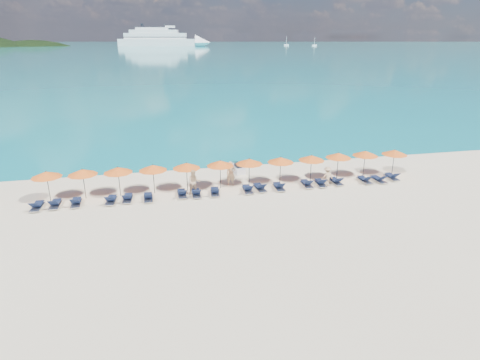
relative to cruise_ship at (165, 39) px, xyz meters
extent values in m
plane|color=beige|center=(-16.51, -523.90, -8.40)|extent=(1400.00, 1400.00, 0.00)
cube|color=#1FA9B2|center=(-16.51, 136.10, -8.40)|extent=(1600.00, 1300.00, 0.01)
ellipsoid|color=black|center=(-166.51, 36.10, -43.40)|extent=(162.00, 126.00, 85.50)
cube|color=white|center=(-10.10, 2.09, -4.01)|extent=(98.24, 36.81, 8.79)
cone|color=white|center=(46.70, -9.67, -4.01)|extent=(22.85, 22.85, 19.34)
cube|color=white|center=(-11.82, 2.45, 3.90)|extent=(78.77, 30.31, 7.03)
cube|color=white|center=(-13.54, 2.80, 9.17)|extent=(61.37, 25.06, 4.39)
cube|color=white|center=(-15.26, 3.16, 12.69)|extent=(41.90, 18.56, 3.08)
cube|color=black|center=(-11.82, 2.45, 2.58)|extent=(79.75, 30.67, 0.79)
cube|color=black|center=(-11.82, 2.45, 5.66)|extent=(77.78, 29.94, 0.79)
cylinder|color=black|center=(-27.14, 5.62, 16.20)|extent=(3.87, 3.87, 4.83)
cube|color=white|center=(194.65, -19.54, -7.57)|extent=(6.23, 2.08, 1.66)
cylinder|color=white|center=(194.65, -19.54, -2.17)|extent=(0.37, 0.37, 10.39)
cube|color=white|center=(165.76, 11.25, -7.51)|extent=(6.73, 2.24, 1.80)
cylinder|color=white|center=(165.76, 11.25, -1.67)|extent=(0.40, 0.40, 11.22)
cube|color=silver|center=(-15.55, -515.47, -8.14)|extent=(1.05, 2.21, 0.49)
cube|color=black|center=(-15.52, -515.64, -7.78)|extent=(0.55, 0.93, 0.31)
cylinder|color=black|center=(-15.61, -514.94, -7.65)|extent=(0.49, 0.11, 0.05)
imported|color=tan|center=(-16.76, -518.70, -7.43)|extent=(0.72, 0.47, 1.96)
imported|color=tan|center=(-19.78, -519.98, -7.45)|extent=(0.95, 0.58, 1.90)
imported|color=tan|center=(-9.44, -520.45, -7.60)|extent=(1.10, 0.64, 1.60)
cylinder|color=black|center=(-29.99, -519.09, -7.30)|extent=(0.05, 0.05, 2.20)
cone|color=orange|center=(-29.99, -519.09, -6.38)|extent=(2.10, 2.10, 0.42)
sphere|color=black|center=(-29.99, -519.09, -6.16)|extent=(0.08, 0.08, 0.08)
cylinder|color=black|center=(-27.59, -519.08, -7.30)|extent=(0.05, 0.05, 2.20)
cone|color=orange|center=(-27.59, -519.08, -6.38)|extent=(2.10, 2.10, 0.42)
sphere|color=black|center=(-27.59, -519.08, -6.16)|extent=(0.08, 0.08, 0.08)
cylinder|color=black|center=(-25.16, -519.12, -7.30)|extent=(0.05, 0.05, 2.20)
cone|color=orange|center=(-25.16, -519.12, -6.38)|extent=(2.10, 2.10, 0.42)
sphere|color=black|center=(-25.16, -519.12, -6.16)|extent=(0.08, 0.08, 0.08)
cylinder|color=black|center=(-22.68, -519.13, -7.30)|extent=(0.05, 0.05, 2.20)
cone|color=orange|center=(-22.68, -519.13, -6.38)|extent=(2.10, 2.10, 0.42)
sphere|color=black|center=(-22.68, -519.13, -6.16)|extent=(0.08, 0.08, 0.08)
cylinder|color=black|center=(-20.22, -519.15, -7.30)|extent=(0.05, 0.05, 2.20)
cone|color=orange|center=(-20.22, -519.15, -6.38)|extent=(2.10, 2.10, 0.42)
sphere|color=black|center=(-20.22, -519.15, -6.16)|extent=(0.08, 0.08, 0.08)
cylinder|color=black|center=(-17.66, -519.09, -7.30)|extent=(0.05, 0.05, 2.20)
cone|color=orange|center=(-17.66, -519.09, -6.38)|extent=(2.10, 2.10, 0.42)
sphere|color=black|center=(-17.66, -519.09, -6.16)|extent=(0.08, 0.08, 0.08)
cylinder|color=black|center=(-15.38, -519.11, -7.30)|extent=(0.05, 0.05, 2.20)
cone|color=orange|center=(-15.38, -519.11, -6.38)|extent=(2.10, 2.10, 0.42)
sphere|color=black|center=(-15.38, -519.11, -6.16)|extent=(0.08, 0.08, 0.08)
cylinder|color=black|center=(-12.88, -519.21, -7.30)|extent=(0.05, 0.05, 2.20)
cone|color=orange|center=(-12.88, -519.21, -6.38)|extent=(2.10, 2.10, 0.42)
sphere|color=black|center=(-12.88, -519.21, -6.16)|extent=(0.08, 0.08, 0.08)
cylinder|color=black|center=(-10.31, -519.23, -7.30)|extent=(0.05, 0.05, 2.20)
cone|color=orange|center=(-10.31, -519.23, -6.38)|extent=(2.10, 2.10, 0.42)
sphere|color=black|center=(-10.31, -519.23, -6.16)|extent=(0.08, 0.08, 0.08)
cylinder|color=black|center=(-7.90, -519.03, -7.30)|extent=(0.05, 0.05, 2.20)
cone|color=orange|center=(-7.90, -519.03, -6.38)|extent=(2.10, 2.10, 0.42)
sphere|color=black|center=(-7.90, -519.03, -6.16)|extent=(0.08, 0.08, 0.08)
cylinder|color=black|center=(-5.47, -518.94, -7.30)|extent=(0.05, 0.05, 2.20)
cone|color=orange|center=(-5.47, -518.94, -6.38)|extent=(2.10, 2.10, 0.42)
sphere|color=black|center=(-5.47, -518.94, -6.16)|extent=(0.08, 0.08, 0.08)
cylinder|color=black|center=(-2.91, -519.15, -7.30)|extent=(0.05, 0.05, 2.20)
cone|color=orange|center=(-2.91, -519.15, -6.38)|extent=(2.10, 2.10, 0.42)
sphere|color=black|center=(-2.91, -519.15, -6.16)|extent=(0.08, 0.08, 0.08)
cube|color=silver|center=(-30.56, -520.41, -8.26)|extent=(0.69, 1.73, 0.06)
cube|color=#111C3B|center=(-30.55, -520.16, -8.10)|extent=(0.60, 1.12, 0.04)
cube|color=#111C3B|center=(-30.58, -520.96, -7.85)|extent=(0.57, 0.56, 0.43)
cube|color=silver|center=(-29.42, -520.29, -8.26)|extent=(0.62, 1.70, 0.06)
cube|color=#111C3B|center=(-29.42, -520.04, -8.10)|extent=(0.55, 1.10, 0.04)
cube|color=#111C3B|center=(-29.42, -520.84, -7.85)|extent=(0.55, 0.54, 0.43)
cube|color=silver|center=(-28.06, -520.30, -8.26)|extent=(0.69, 1.72, 0.06)
cube|color=#111C3B|center=(-28.07, -520.05, -8.10)|extent=(0.60, 1.12, 0.04)
cube|color=#111C3B|center=(-28.04, -520.85, -7.85)|extent=(0.57, 0.56, 0.43)
cube|color=silver|center=(-25.73, -520.36, -8.26)|extent=(0.79, 1.75, 0.06)
cube|color=#111C3B|center=(-25.70, -520.11, -8.10)|extent=(0.66, 1.15, 0.04)
cube|color=#111C3B|center=(-25.78, -520.91, -7.85)|extent=(0.60, 0.59, 0.43)
cube|color=silver|center=(-24.60, -520.26, -8.26)|extent=(0.72, 1.74, 0.06)
cube|color=#111C3B|center=(-24.58, -520.01, -8.10)|extent=(0.62, 1.13, 0.04)
cube|color=#111C3B|center=(-24.63, -520.81, -7.85)|extent=(0.58, 0.57, 0.43)
cube|color=silver|center=(-23.15, -520.42, -8.26)|extent=(0.66, 1.71, 0.06)
cube|color=#111C3B|center=(-23.16, -520.17, -8.10)|extent=(0.58, 1.11, 0.04)
cube|color=#111C3B|center=(-23.14, -520.97, -7.85)|extent=(0.56, 0.55, 0.43)
cube|color=silver|center=(-20.72, -520.22, -8.26)|extent=(0.65, 1.71, 0.06)
cube|color=#111C3B|center=(-20.72, -519.97, -8.10)|extent=(0.57, 1.11, 0.04)
cube|color=#111C3B|center=(-20.71, -520.77, -7.85)|extent=(0.56, 0.55, 0.43)
cube|color=silver|center=(-19.69, -520.36, -8.26)|extent=(0.65, 1.71, 0.06)
cube|color=#111C3B|center=(-19.69, -520.11, -8.10)|extent=(0.57, 1.11, 0.04)
cube|color=#111C3B|center=(-19.70, -520.91, -7.85)|extent=(0.56, 0.55, 0.43)
cube|color=silver|center=(-18.30, -520.36, -8.26)|extent=(0.79, 1.75, 0.06)
cube|color=#111C3B|center=(-18.27, -520.11, -8.10)|extent=(0.66, 1.15, 0.04)
cube|color=#111C3B|center=(-18.35, -520.91, -7.85)|extent=(0.60, 0.59, 0.43)
cube|color=silver|center=(-15.80, -520.36, -8.26)|extent=(0.69, 1.72, 0.06)
cube|color=#111C3B|center=(-15.79, -520.11, -8.10)|extent=(0.60, 1.12, 0.04)
cube|color=#111C3B|center=(-15.83, -520.91, -7.85)|extent=(0.57, 0.56, 0.43)
cube|color=silver|center=(-14.80, -520.22, -8.26)|extent=(0.75, 1.74, 0.06)
cube|color=#111C3B|center=(-14.82, -519.98, -8.10)|extent=(0.63, 1.14, 0.04)
cube|color=#111C3B|center=(-14.76, -520.77, -7.85)|extent=(0.59, 0.58, 0.43)
cube|color=silver|center=(-13.32, -520.34, -8.26)|extent=(0.66, 1.72, 0.06)
cube|color=#111C3B|center=(-13.31, -520.09, -8.10)|extent=(0.58, 1.11, 0.04)
cube|color=#111C3B|center=(-13.33, -520.89, -7.85)|extent=(0.56, 0.55, 0.43)
cube|color=silver|center=(-10.99, -520.18, -8.26)|extent=(0.70, 1.73, 0.06)
cube|color=#111C3B|center=(-10.97, -519.93, -8.10)|extent=(0.60, 1.12, 0.04)
cube|color=#111C3B|center=(-11.01, -520.72, -7.85)|extent=(0.57, 0.56, 0.43)
cube|color=silver|center=(-9.84, -520.21, -8.26)|extent=(0.77, 1.75, 0.06)
cube|color=#111C3B|center=(-9.82, -519.96, -8.10)|extent=(0.64, 1.14, 0.04)
cube|color=#111C3B|center=(-9.89, -520.76, -7.85)|extent=(0.59, 0.58, 0.43)
cube|color=silver|center=(-8.50, -520.15, -8.26)|extent=(0.65, 1.71, 0.06)
cube|color=#111C3B|center=(-8.50, -519.90, -8.10)|extent=(0.57, 1.11, 0.04)
cube|color=#111C3B|center=(-8.49, -520.70, -7.85)|extent=(0.56, 0.55, 0.43)
cube|color=silver|center=(-6.08, -520.30, -8.26)|extent=(0.64, 1.71, 0.06)
cube|color=#111C3B|center=(-6.08, -520.05, -8.10)|extent=(0.56, 1.11, 0.04)
cube|color=#111C3B|center=(-6.07, -520.85, -7.85)|extent=(0.56, 0.54, 0.43)
cube|color=silver|center=(-4.92, -520.46, -8.26)|extent=(0.77, 1.75, 0.06)
cube|color=#111C3B|center=(-4.94, -520.21, -8.10)|extent=(0.65, 1.14, 0.04)
cube|color=#111C3B|center=(-4.87, -521.01, -7.85)|extent=(0.60, 0.58, 0.43)
cube|color=silver|center=(-3.51, -520.08, -8.26)|extent=(0.70, 1.73, 0.06)
cube|color=#111C3B|center=(-3.50, -519.83, -8.10)|extent=(0.60, 1.12, 0.04)
cube|color=#111C3B|center=(-3.53, -520.63, -7.85)|extent=(0.57, 0.56, 0.43)
camera|label=1|loc=(-22.41, -547.87, 2.66)|focal=30.00mm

